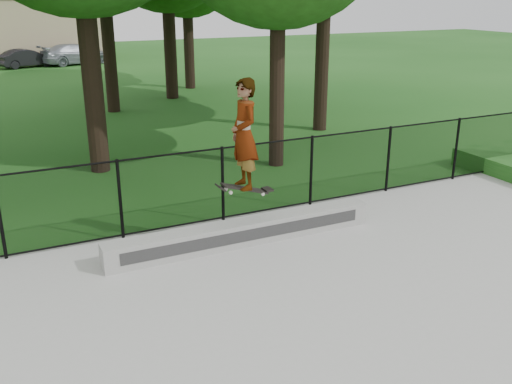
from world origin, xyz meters
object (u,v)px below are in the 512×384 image
car_b (27,58)px  car_c (76,54)px  grind_ledge (244,232)px  skater_airborne (244,136)px

car_b → car_c: size_ratio=0.75×
grind_ledge → skater_airborne: size_ratio=2.46×
car_b → skater_airborne: (1.10, -29.11, 1.55)m
car_c → grind_ledge: bearing=161.1°
car_b → car_c: 2.94m
skater_airborne → car_b: bearing=92.2°
grind_ledge → car_c: car_c is taller
grind_ledge → car_c: (1.77, 29.19, 0.35)m
car_c → skater_airborne: skater_airborne is taller
grind_ledge → skater_airborne: 1.83m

